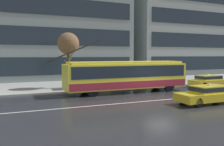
% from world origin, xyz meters
% --- Properties ---
extents(ground_plane, '(160.00, 160.00, 0.00)m').
position_xyz_m(ground_plane, '(0.00, 0.00, 0.00)').
color(ground_plane, '#25272B').
extents(sidewalk_slab, '(80.00, 10.00, 0.14)m').
position_xyz_m(sidewalk_slab, '(0.00, 10.00, 0.07)').
color(sidewalk_slab, gray).
rests_on(sidewalk_slab, ground_plane).
extents(lane_centre_line, '(72.00, 0.14, 0.01)m').
position_xyz_m(lane_centre_line, '(0.00, -1.20, 0.00)').
color(lane_centre_line, silver).
rests_on(lane_centre_line, ground_plane).
extents(trolleybus, '(12.93, 2.58, 4.86)m').
position_xyz_m(trolleybus, '(-1.44, 3.40, 1.57)').
color(trolleybus, yellow).
rests_on(trolleybus, ground_plane).
extents(taxi_ahead_of_bus, '(4.51, 1.80, 1.39)m').
position_xyz_m(taxi_ahead_of_bus, '(8.41, 3.27, 0.70)').
color(taxi_ahead_of_bus, yellow).
rests_on(taxi_ahead_of_bus, ground_plane).
extents(taxi_oncoming_near, '(4.65, 1.80, 1.39)m').
position_xyz_m(taxi_oncoming_near, '(1.49, -3.58, 0.70)').
color(taxi_oncoming_near, yellow).
rests_on(taxi_oncoming_near, ground_plane).
extents(bus_shelter, '(3.88, 1.56, 2.57)m').
position_xyz_m(bus_shelter, '(-3.38, 6.60, 2.04)').
color(bus_shelter, gray).
rests_on(bus_shelter, sidewalk_slab).
extents(pedestrian_at_shelter, '(1.29, 1.29, 1.92)m').
position_xyz_m(pedestrian_at_shelter, '(2.24, 8.02, 1.66)').
color(pedestrian_at_shelter, brown).
rests_on(pedestrian_at_shelter, sidewalk_slab).
extents(pedestrian_approaching_curb, '(1.25, 1.25, 2.07)m').
position_xyz_m(pedestrian_approaching_curb, '(-0.77, 5.39, 1.84)').
color(pedestrian_approaching_curb, '#29291A').
rests_on(pedestrian_approaching_curb, sidewalk_slab).
extents(street_tree_bare, '(2.17, 2.17, 5.53)m').
position_xyz_m(street_tree_bare, '(-5.92, 7.59, 4.49)').
color(street_tree_bare, brown).
rests_on(street_tree_bare, sidewalk_slab).
extents(office_tower_corner_right, '(27.08, 14.59, 19.41)m').
position_xyz_m(office_tower_corner_right, '(21.40, 22.62, 9.71)').
color(office_tower_corner_right, gray).
rests_on(office_tower_corner_right, ground_plane).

